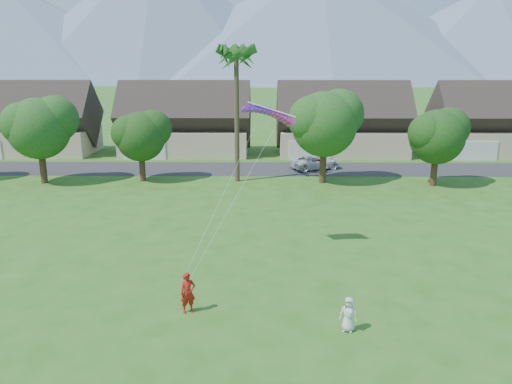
{
  "coord_description": "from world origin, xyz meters",
  "views": [
    {
      "loc": [
        0.35,
        -17.53,
        11.06
      ],
      "look_at": [
        0.0,
        10.0,
        3.8
      ],
      "focal_mm": 35.0,
      "sensor_mm": 36.0,
      "label": 1
    }
  ],
  "objects_px": {
    "watcher": "(348,314)",
    "parafoil_kite": "(269,112)",
    "parked_car": "(315,162)",
    "kite_flyer": "(188,293)"
  },
  "relations": [
    {
      "from": "watcher",
      "to": "parked_car",
      "type": "relative_size",
      "value": 0.29
    },
    {
      "from": "parked_car",
      "to": "parafoil_kite",
      "type": "bearing_deg",
      "value": 145.45
    },
    {
      "from": "kite_flyer",
      "to": "watcher",
      "type": "relative_size",
      "value": 1.25
    },
    {
      "from": "kite_flyer",
      "to": "parafoil_kite",
      "type": "relative_size",
      "value": 0.62
    },
    {
      "from": "parked_car",
      "to": "parafoil_kite",
      "type": "relative_size",
      "value": 1.72
    },
    {
      "from": "kite_flyer",
      "to": "parafoil_kite",
      "type": "bearing_deg",
      "value": 40.04
    },
    {
      "from": "watcher",
      "to": "parked_car",
      "type": "xyz_separation_m",
      "value": [
        1.92,
        32.58,
        -0.03
      ]
    },
    {
      "from": "kite_flyer",
      "to": "parafoil_kite",
      "type": "height_order",
      "value": "parafoil_kite"
    },
    {
      "from": "watcher",
      "to": "parafoil_kite",
      "type": "distance_m",
      "value": 12.31
    },
    {
      "from": "kite_flyer",
      "to": "parked_car",
      "type": "height_order",
      "value": "kite_flyer"
    }
  ]
}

